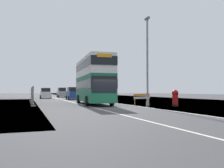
{
  "coord_description": "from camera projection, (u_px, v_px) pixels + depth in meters",
  "views": [
    {
      "loc": [
        -6.78,
        -18.99,
        1.47
      ],
      "look_at": [
        1.69,
        4.37,
        2.2
      ],
      "focal_mm": 37.72,
      "sensor_mm": 36.0,
      "label": 1
    }
  ],
  "objects": [
    {
      "name": "ground",
      "position": [
        117.0,
        108.0,
        20.42
      ],
      "size": [
        140.0,
        280.0,
        0.1
      ],
      "color": "#424244"
    },
    {
      "name": "lamppost_foreground",
      "position": [
        147.0,
        64.0,
        21.85
      ],
      "size": [
        0.29,
        0.7,
        8.35
      ],
      "color": "gray",
      "rests_on": "ground"
    },
    {
      "name": "roadworks_barrier",
      "position": [
        142.0,
        98.0,
        24.98
      ],
      "size": [
        1.85,
        0.48,
        1.15
      ],
      "color": "orange",
      "rests_on": "ground"
    },
    {
      "name": "double_decker_bus",
      "position": [
        93.0,
        80.0,
        25.99
      ],
      "size": [
        3.25,
        10.31,
        5.02
      ],
      "color": "#196042",
      "rests_on": "ground"
    },
    {
      "name": "car_receding_far",
      "position": [
        62.0,
        93.0,
        54.96
      ],
      "size": [
        2.0,
        4.02,
        2.23
      ],
      "color": "gray",
      "rests_on": "ground"
    },
    {
      "name": "car_receding_mid",
      "position": [
        46.0,
        94.0,
        46.11
      ],
      "size": [
        2.01,
        3.95,
        2.03
      ],
      "color": "silver",
      "rests_on": "ground"
    },
    {
      "name": "red_pillar_postbox",
      "position": [
        175.0,
        97.0,
        22.52
      ],
      "size": [
        0.61,
        0.61,
        1.58
      ],
      "color": "black",
      "rests_on": "ground"
    },
    {
      "name": "car_oncoming_near",
      "position": [
        73.0,
        94.0,
        40.33
      ],
      "size": [
        2.06,
        3.97,
        2.1
      ],
      "color": "navy",
      "rests_on": "ground"
    },
    {
      "name": "construction_site_fence",
      "position": [
        32.0,
        95.0,
        28.72
      ],
      "size": [
        0.44,
        13.8,
        1.97
      ],
      "color": "#A8AAAD",
      "rests_on": "ground"
    }
  ]
}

